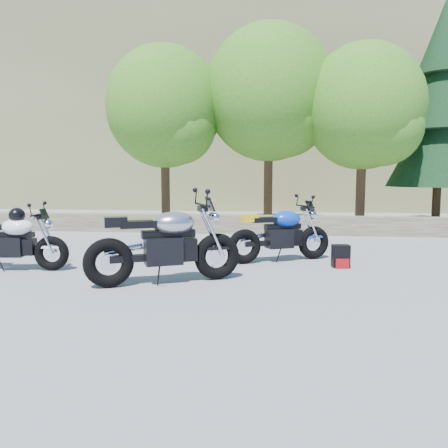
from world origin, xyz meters
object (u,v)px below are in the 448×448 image
at_px(white_bike, 11,240).
at_px(blue_bike, 281,234).
at_px(silver_bike, 166,245).
at_px(backpack, 341,257).

xyz_separation_m(white_bike, blue_bike, (4.52, 1.39, -0.02)).
relative_size(silver_bike, backpack, 5.53).
xyz_separation_m(silver_bike, blue_bike, (1.70, 1.92, -0.07)).
bearing_deg(backpack, silver_bike, -158.50).
bearing_deg(white_bike, silver_bike, -17.26).
xyz_separation_m(blue_bike, backpack, (1.05, -0.43, -0.32)).
bearing_deg(backpack, blue_bike, 150.66).
xyz_separation_m(silver_bike, backpack, (2.75, 1.49, -0.38)).
distance_m(silver_bike, blue_bike, 2.57).
relative_size(silver_bike, white_bike, 1.14).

